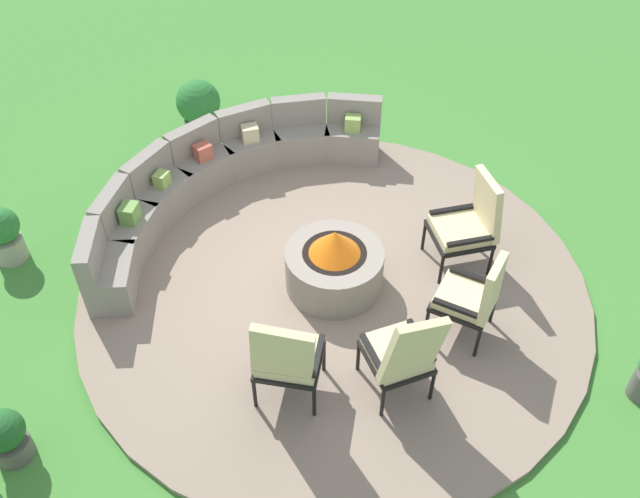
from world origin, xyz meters
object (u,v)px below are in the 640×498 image
(fire_pit, at_px, (334,265))
(potted_plant_4, at_px, (199,108))
(lounge_chair_front_left, at_px, (286,357))
(curved_stone_bench, at_px, (220,178))
(potted_plant_5, at_px, (6,435))
(lounge_chair_back_right, at_px, (470,222))
(lounge_chair_back_left, at_px, (473,296))
(lounge_chair_front_right, at_px, (403,353))
(potted_plant_0, at_px, (3,233))

(fire_pit, distance_m, potted_plant_4, 3.30)
(lounge_chair_front_left, bearing_deg, curved_stone_bench, 117.58)
(fire_pit, distance_m, potted_plant_5, 3.40)
(fire_pit, distance_m, lounge_chair_back_right, 1.49)
(lounge_chair_back_left, bearing_deg, lounge_chair_front_right, 161.78)
(curved_stone_bench, xyz_separation_m, potted_plant_4, (0.75, 1.22, 0.09))
(lounge_chair_front_right, bearing_deg, lounge_chair_back_left, 23.00)
(lounge_chair_front_left, xyz_separation_m, potted_plant_5, (-1.98, 1.37, -0.34))
(potted_plant_0, bearing_deg, potted_plant_4, 3.52)
(lounge_chair_front_left, bearing_deg, fire_pit, 82.59)
(lounge_chair_front_left, bearing_deg, lounge_chair_back_left, 33.33)
(lounge_chair_front_right, height_order, potted_plant_0, lounge_chair_front_right)
(potted_plant_4, relative_size, potted_plant_5, 1.49)
(lounge_chair_back_right, relative_size, potted_plant_4, 1.33)
(fire_pit, height_order, lounge_chair_front_right, lounge_chair_front_right)
(lounge_chair_front_left, relative_size, potted_plant_4, 1.38)
(fire_pit, relative_size, curved_stone_bench, 0.24)
(curved_stone_bench, bearing_deg, potted_plant_0, 154.83)
(fire_pit, xyz_separation_m, lounge_chair_back_left, (0.39, -1.40, 0.24))
(curved_stone_bench, distance_m, potted_plant_0, 2.45)
(lounge_chair_front_left, xyz_separation_m, lounge_chair_back_left, (1.72, -0.79, -0.05))
(potted_plant_4, distance_m, potted_plant_5, 4.87)
(potted_plant_0, bearing_deg, fire_pit, -55.44)
(curved_stone_bench, relative_size, lounge_chair_back_left, 4.20)
(potted_plant_0, bearing_deg, lounge_chair_back_left, -60.86)
(fire_pit, bearing_deg, potted_plant_4, 73.95)
(lounge_chair_back_left, relative_size, potted_plant_0, 1.49)
(lounge_chair_front_right, xyz_separation_m, potted_plant_5, (-2.69, 2.09, -0.33))
(lounge_chair_front_right, distance_m, lounge_chair_back_right, 1.92)
(lounge_chair_back_right, bearing_deg, lounge_chair_back_left, 159.69)
(curved_stone_bench, xyz_separation_m, lounge_chair_front_left, (-1.50, -2.55, 0.27))
(lounge_chair_front_left, xyz_separation_m, potted_plant_0, (-0.72, 3.59, -0.28))
(curved_stone_bench, relative_size, potted_plant_5, 7.56)
(lounge_chair_front_left, distance_m, potted_plant_4, 4.40)
(curved_stone_bench, xyz_separation_m, lounge_chair_front_right, (-0.79, -3.27, 0.26))
(lounge_chair_front_left, relative_size, lounge_chair_back_left, 1.14)
(fire_pit, bearing_deg, potted_plant_5, 167.11)
(potted_plant_0, relative_size, potted_plant_5, 1.21)
(potted_plant_0, height_order, potted_plant_4, potted_plant_4)
(lounge_chair_back_left, relative_size, lounge_chair_back_right, 0.91)
(lounge_chair_front_left, height_order, potted_plant_5, lounge_chair_front_left)
(curved_stone_bench, distance_m, lounge_chair_front_left, 2.97)
(curved_stone_bench, height_order, potted_plant_5, curved_stone_bench)
(lounge_chair_back_left, distance_m, potted_plant_0, 5.03)
(lounge_chair_front_left, height_order, lounge_chair_front_right, lounge_chair_front_right)
(lounge_chair_back_right, height_order, potted_plant_0, lounge_chair_back_right)
(curved_stone_bench, bearing_deg, fire_pit, -94.82)
(lounge_chair_back_left, height_order, potted_plant_5, lounge_chair_back_left)
(fire_pit, bearing_deg, curved_stone_bench, 85.18)
(lounge_chair_front_right, relative_size, potted_plant_5, 2.09)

